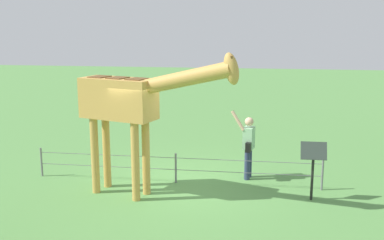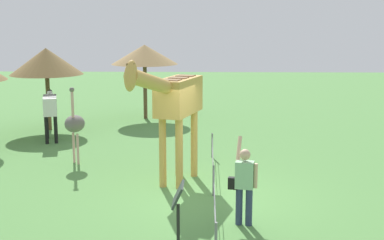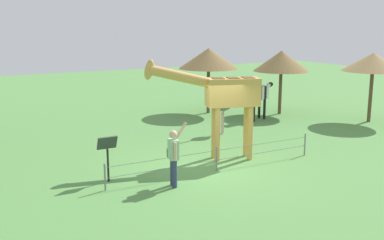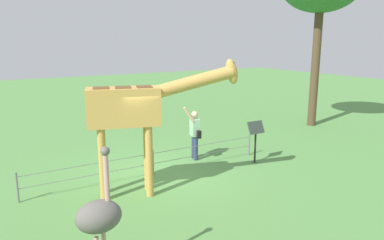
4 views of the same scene
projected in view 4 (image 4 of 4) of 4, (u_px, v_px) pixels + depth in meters
The scene contains 6 objects.
ground_plane at pixel (157, 177), 10.20m from camera, with size 60.00×60.00×0.00m, color #568E47.
giraffe at pixel (137, 110), 8.70m from camera, with size 3.71×1.60×3.34m.
visitor at pixel (195, 132), 11.56m from camera, with size 0.62×0.59×1.76m.
ostrich at pixel (99, 217), 5.47m from camera, with size 0.70×0.56×2.25m.
info_sign at pixel (256, 133), 11.24m from camera, with size 0.56×0.21×1.32m.
wire_fence at pixel (153, 161), 10.30m from camera, with size 7.05×0.05×0.75m.
Camera 4 is at (-4.10, -8.75, 3.78)m, focal length 34.09 mm.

